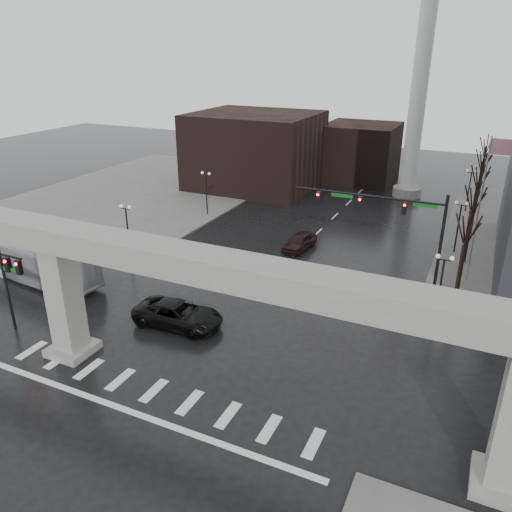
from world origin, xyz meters
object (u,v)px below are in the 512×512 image
(signal_mast_arm, at_px, (393,216))
(pickup_truck, at_px, (178,314))
(far_car, at_px, (300,242))
(city_bus, at_px, (33,259))

(signal_mast_arm, height_order, pickup_truck, signal_mast_arm)
(far_car, bearing_deg, city_bus, -130.77)
(city_bus, bearing_deg, pickup_truck, -88.72)
(signal_mast_arm, distance_m, pickup_truck, 18.26)
(city_bus, distance_m, far_car, 23.69)
(city_bus, bearing_deg, far_car, -42.27)
(signal_mast_arm, xyz_separation_m, pickup_truck, (-11.70, -13.11, -4.95))
(signal_mast_arm, bearing_deg, pickup_truck, -131.76)
(signal_mast_arm, xyz_separation_m, city_bus, (-26.81, -11.81, -3.99))
(pickup_truck, xyz_separation_m, far_car, (2.61, 16.99, -0.10))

